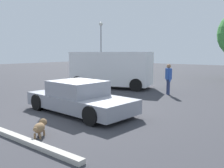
# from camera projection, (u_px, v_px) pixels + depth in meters

# --- Properties ---
(ground_plane) EXTENTS (80.00, 80.00, 0.00)m
(ground_plane) POSITION_uv_depth(u_px,v_px,m) (79.00, 112.00, 9.42)
(ground_plane) COLOR #38383D
(sedan_foreground) EXTENTS (4.63, 2.20, 1.22)m
(sedan_foreground) POSITION_uv_depth(u_px,v_px,m) (79.00, 98.00, 9.33)
(sedan_foreground) COLOR gray
(sedan_foreground) RESTS_ON ground_plane
(dog) EXTENTS (0.49, 0.63, 0.44)m
(dog) POSITION_uv_depth(u_px,v_px,m) (40.00, 127.00, 6.69)
(dog) COLOR olive
(dog) RESTS_ON ground_plane
(van_white) EXTENTS (5.48, 3.37, 2.32)m
(van_white) POSITION_uv_depth(u_px,v_px,m) (111.00, 69.00, 15.89)
(van_white) COLOR white
(van_white) RESTS_ON ground_plane
(pedestrian) EXTENTS (0.45, 0.45, 1.67)m
(pedestrian) POSITION_uv_depth(u_px,v_px,m) (168.00, 76.00, 13.26)
(pedestrian) COLOR navy
(pedestrian) RESTS_ON ground_plane
(parking_curb) EXTENTS (6.56, 0.20, 0.12)m
(parking_curb) POSITION_uv_depth(u_px,v_px,m) (1.00, 131.00, 6.97)
(parking_curb) COLOR #B7B2A8
(parking_curb) RESTS_ON ground_plane
(light_post_near) EXTENTS (0.44, 0.44, 5.80)m
(light_post_near) POSITION_uv_depth(u_px,v_px,m) (101.00, 38.00, 28.65)
(light_post_near) COLOR gray
(light_post_near) RESTS_ON ground_plane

